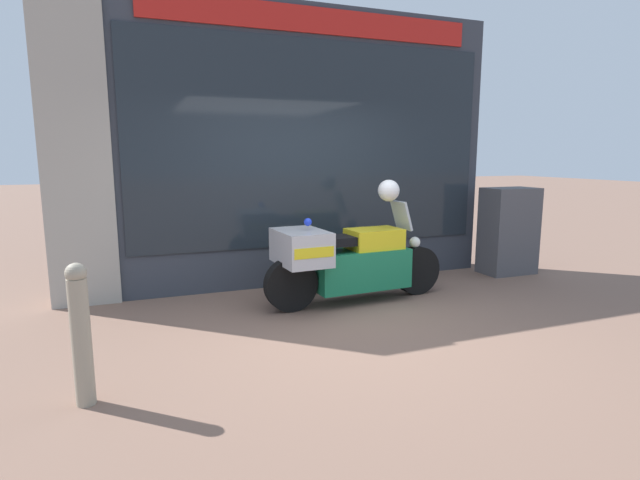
{
  "coord_description": "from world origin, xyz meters",
  "views": [
    {
      "loc": [
        -2.04,
        -4.49,
        1.75
      ],
      "look_at": [
        0.19,
        1.28,
        0.7
      ],
      "focal_mm": 28.0,
      "sensor_mm": 36.0,
      "label": 1
    }
  ],
  "objects_px": {
    "utility_cabinet": "(508,231)",
    "white_helmet": "(389,190)",
    "paramedic_motorcycle": "(345,260)",
    "street_bollard": "(81,333)"
  },
  "relations": [
    {
      "from": "paramedic_motorcycle",
      "to": "street_bollard",
      "type": "relative_size",
      "value": 2.27
    },
    {
      "from": "paramedic_motorcycle",
      "to": "utility_cabinet",
      "type": "height_order",
      "value": "utility_cabinet"
    },
    {
      "from": "white_helmet",
      "to": "street_bollard",
      "type": "bearing_deg",
      "value": -153.91
    },
    {
      "from": "utility_cabinet",
      "to": "white_helmet",
      "type": "height_order",
      "value": "white_helmet"
    },
    {
      "from": "paramedic_motorcycle",
      "to": "utility_cabinet",
      "type": "distance_m",
      "value": 2.96
    },
    {
      "from": "street_bollard",
      "to": "utility_cabinet",
      "type": "bearing_deg",
      "value": 20.9
    },
    {
      "from": "paramedic_motorcycle",
      "to": "street_bollard",
      "type": "distance_m",
      "value": 3.13
    },
    {
      "from": "utility_cabinet",
      "to": "street_bollard",
      "type": "distance_m",
      "value": 6.01
    },
    {
      "from": "utility_cabinet",
      "to": "paramedic_motorcycle",
      "type": "bearing_deg",
      "value": -168.91
    },
    {
      "from": "utility_cabinet",
      "to": "white_helmet",
      "type": "distance_m",
      "value": 2.49
    }
  ]
}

